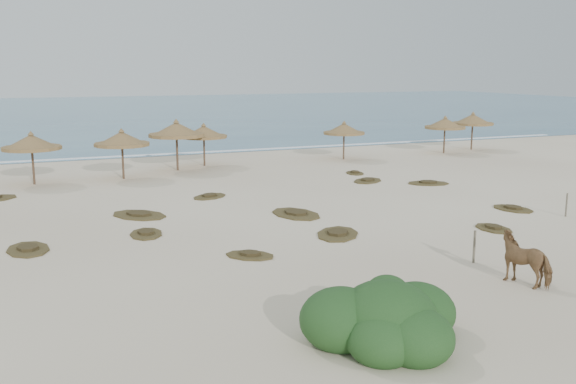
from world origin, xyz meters
The scene contains 26 objects.
ground centered at (0.00, 0.00, 0.00)m, with size 160.00×160.00×0.00m, color beige.
ocean centered at (0.00, 75.00, 0.00)m, with size 200.00×100.00×0.01m, color #2B5E83.
foam_line centered at (0.00, 26.00, 0.00)m, with size 70.00×0.60×0.01m, color white.
palapa_1 centered at (-9.32, 16.61, 2.21)m, with size 3.90×3.90×2.85m.
palapa_2 centered at (-4.67, 16.55, 2.20)m, with size 3.60×3.60×2.84m.
palapa_3 centered at (-1.19, 18.40, 2.42)m, with size 3.67×3.67×3.12m.
palapa_4 centered at (0.78, 19.51, 2.11)m, with size 2.97×2.97×2.72m.
palapa_5 centered at (10.29, 18.80, 2.02)m, with size 3.01×3.01×2.61m.
palapa_6 centered at (18.49, 18.83, 2.12)m, with size 3.29×3.29×2.74m.
palapa_7 centered at (21.72, 19.82, 2.23)m, with size 3.12×3.12×2.87m.
horse centered at (3.33, -5.92, 0.72)m, with size 0.78×1.72×1.45m, color #9C7246.
fence_post_near centered at (3.23, -3.75, 0.53)m, with size 0.08×0.08×1.06m, color #6D6552.
fence_post_far centered at (10.96, 0.04, 0.50)m, with size 0.07×0.07×0.99m, color #6D6552.
bush centered at (-2.52, -7.94, 0.55)m, with size 3.77×3.32×1.69m.
scrub_0 centered at (-9.83, 3.20, 0.05)m, with size 1.55×2.24×0.16m.
scrub_1 centered at (-5.45, 6.98, 0.05)m, with size 2.90×3.10×0.16m.
scrub_2 centered at (-5.74, 3.75, 0.05)m, with size 1.49×2.01×0.16m.
scrub_3 centered at (0.70, 4.66, 0.05)m, with size 2.15×2.91×0.16m.
scrub_4 centered at (9.86, 1.95, 0.05)m, with size 1.58×2.12×0.16m.
scrub_5 centered at (10.13, 8.69, 0.05)m, with size 2.59×2.14×0.16m.
scrub_7 centered at (7.52, 10.61, 0.05)m, with size 2.49×2.37×0.16m.
scrub_9 centered at (0.81, 1.00, 0.05)m, with size 2.57×2.78×0.16m.
scrub_10 centered at (8.11, 13.17, 0.05)m, with size 1.28×1.70×0.16m.
scrub_11 centered at (-3.10, -0.37, 0.05)m, with size 1.96×1.91×0.16m.
scrub_12 centered at (6.72, -0.55, 0.05)m, with size 1.16×1.74×0.16m.
scrub_13 centered at (-1.65, 9.68, 0.05)m, with size 2.23×2.02×0.16m.
Camera 1 is at (-9.71, -19.56, 6.08)m, focal length 40.00 mm.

